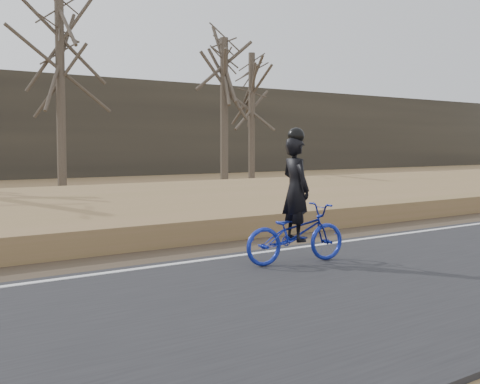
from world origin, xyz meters
TOP-DOWN VIEW (x-y plane):
  - ground at (0.00, 0.00)m, footprint 120.00×120.00m
  - road at (0.00, -2.50)m, footprint 120.00×6.00m
  - edge_line at (0.00, 0.20)m, footprint 120.00×0.12m
  - cyclist at (4.24, -0.89)m, footprint 1.84×0.92m
  - bare_tree_center at (8.15, 16.67)m, footprint 0.36×0.36m
  - bare_tree_right at (14.74, 14.66)m, footprint 0.36×0.36m
  - bare_tree_far_right at (20.03, 19.17)m, footprint 0.36×0.36m

SIDE VIEW (x-z plane):
  - ground at x=0.00m, z-range 0.00..0.00m
  - road at x=0.00m, z-range 0.00..0.06m
  - edge_line at x=0.00m, z-range 0.06..0.07m
  - cyclist at x=4.24m, z-range -0.33..1.79m
  - bare_tree_right at x=14.74m, z-range 0.00..6.53m
  - bare_tree_far_right at x=20.03m, z-range 0.00..6.82m
  - bare_tree_center at x=8.15m, z-range 0.00..8.94m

